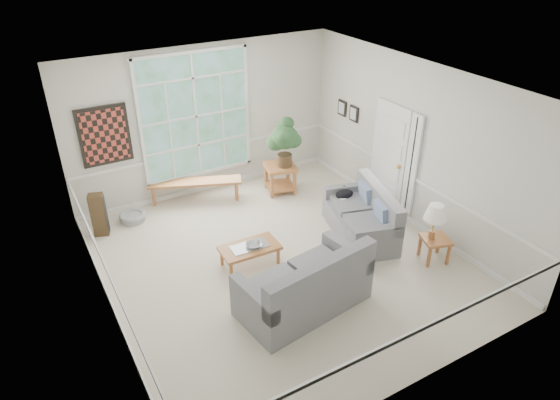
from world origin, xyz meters
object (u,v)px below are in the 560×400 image
object	(u,v)px
side_table	(434,249)
coffee_table	(250,255)
end_table	(280,178)
loveseat_front	(303,278)
loveseat_right	(361,214)

from	to	relation	value
side_table	coffee_table	bearing A→B (deg)	152.51
end_table	coffee_table	bearing A→B (deg)	-131.04
loveseat_front	side_table	bearing A→B (deg)	-10.53
end_table	side_table	world-z (taller)	end_table
loveseat_right	loveseat_front	size ratio (longest dim) A/B	0.88
loveseat_right	end_table	world-z (taller)	loveseat_right
coffee_table	loveseat_front	bearing A→B (deg)	-78.21
loveseat_right	side_table	bearing A→B (deg)	-47.29
loveseat_right	loveseat_front	bearing A→B (deg)	-133.97
coffee_table	side_table	xyz separation A→B (m)	(2.72, -1.41, 0.04)
loveseat_right	coffee_table	xyz separation A→B (m)	(-2.11, 0.20, -0.27)
loveseat_right	end_table	size ratio (longest dim) A/B	2.76
coffee_table	end_table	distance (m)	2.58
end_table	side_table	size ratio (longest dim) A/B	1.39
loveseat_right	end_table	xyz separation A→B (m)	(-0.41, 2.15, -0.15)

